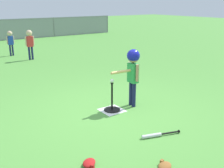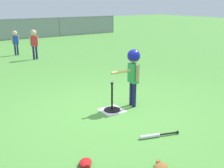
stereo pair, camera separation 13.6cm
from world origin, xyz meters
The scene contains 10 objects.
ground_plane centered at (0.00, 0.00, 0.00)m, with size 60.00×60.00×0.00m, color #51933D.
home_plate centered at (0.09, 0.09, 0.00)m, with size 0.44×0.44×0.01m, color white.
batting_tee centered at (0.09, 0.09, 0.09)m, with size 0.32×0.32×0.58m.
baseball_on_tee centered at (0.09, 0.09, 0.61)m, with size 0.07×0.07×0.07m, color white.
batter_child centered at (0.57, 0.05, 0.84)m, with size 0.64×0.34×1.18m.
fielder_deep_right centered at (0.46, 5.80, 0.70)m, with size 0.32×0.22×1.09m.
fielder_near_right centered at (0.09, 6.99, 0.63)m, with size 0.29×0.19×0.98m.
spare_bat_silver centered at (0.02, -1.20, 0.03)m, with size 0.65×0.26×0.06m.
glove_by_plate centered at (-1.24, -1.26, 0.04)m, with size 0.27×0.26×0.07m.
glove_near_bats centered at (-0.48, -1.89, 0.04)m, with size 0.26×0.23×0.07m.
Camera 1 is at (-2.78, -3.94, 2.08)m, focal length 42.92 mm.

